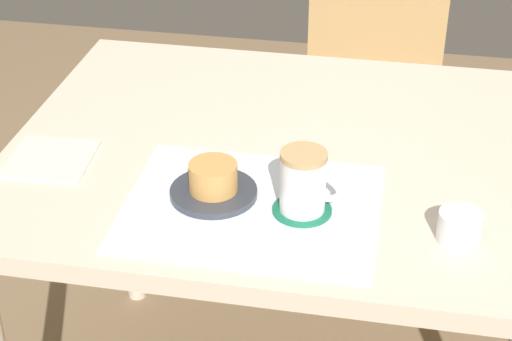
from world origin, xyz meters
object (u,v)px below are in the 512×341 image
Objects in this scene: pastry_plate at (214,192)px; coffee_mug at (305,181)px; wooden_chair at (374,89)px; sugar_bowl at (460,226)px; dining_table at (312,184)px; pastry at (213,177)px.

pastry_plate is 0.17m from coffee_mug.
wooden_chair reaches higher than sugar_bowl.
dining_table is 0.27m from pastry.
pastry_plate is (-0.22, -0.99, 0.26)m from wooden_chair.
wooden_chair is 1.06m from pastry.
coffee_mug is at bearing 174.05° from sugar_bowl.
pastry_plate is at bearing 72.53° from wooden_chair.
sugar_bowl is (0.25, -0.03, -0.04)m from coffee_mug.
pastry is at bearing 72.53° from wooden_chair.
wooden_chair reaches higher than coffee_mug.
pastry is (-0.22, -0.99, 0.29)m from wooden_chair.
pastry_plate is 0.03m from pastry.
wooden_chair is at bearing 77.43° from pastry.
pastry is at bearing 0.00° from pastry_plate.
dining_table is 0.26m from coffee_mug.
pastry_plate is at bearing 0.00° from pastry.
dining_table is at bearing 92.90° from coffee_mug.
sugar_bowl is (0.19, -1.04, 0.28)m from wooden_chair.
pastry_plate is at bearing 173.05° from coffee_mug.
dining_table is 0.82m from wooden_chair.
pastry is 0.75× the size of coffee_mug.
pastry reaches higher than pastry_plate.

